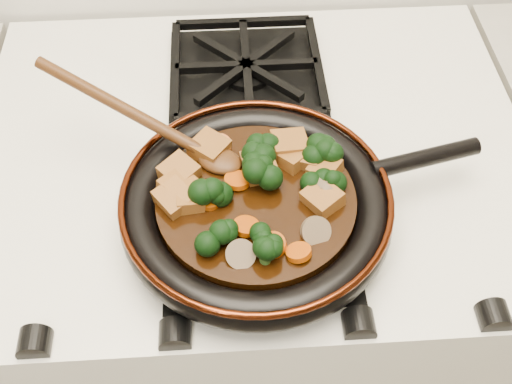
{
  "coord_description": "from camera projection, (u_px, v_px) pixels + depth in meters",
  "views": [
    {
      "loc": [
        -0.03,
        1.09,
        1.54
      ],
      "look_at": [
        -0.0,
        1.55,
        0.97
      ],
      "focal_mm": 45.0,
      "sensor_mm": 36.0,
      "label": 1
    }
  ],
  "objects": [
    {
      "name": "stove",
      "position": [
        253.0,
        307.0,
        1.23
      ],
      "size": [
        0.76,
        0.6,
        0.9
      ],
      "primitive_type": "cube",
      "color": "white",
      "rests_on": "ground"
    },
    {
      "name": "burner_grate_front",
      "position": [
        259.0,
        222.0,
        0.78
      ],
      "size": [
        0.23,
        0.23,
        0.03
      ],
      "primitive_type": null,
      "color": "black",
      "rests_on": "stove"
    },
    {
      "name": "burner_grate_back",
      "position": [
        247.0,
        70.0,
        0.95
      ],
      "size": [
        0.23,
        0.23,
        0.03
      ],
      "primitive_type": null,
      "color": "black",
      "rests_on": "stove"
    },
    {
      "name": "skillet",
      "position": [
        258.0,
        205.0,
        0.75
      ],
      "size": [
        0.44,
        0.32,
        0.05
      ],
      "rotation": [
        0.0,
        0.0,
        0.23
      ],
      "color": "black",
      "rests_on": "burner_grate_front"
    },
    {
      "name": "braising_sauce",
      "position": [
        256.0,
        203.0,
        0.75
      ],
      "size": [
        0.23,
        0.23,
        0.02
      ],
      "primitive_type": "cylinder",
      "color": "black",
      "rests_on": "skillet"
    },
    {
      "name": "tofu_cube_0",
      "position": [
        260.0,
        166.0,
        0.76
      ],
      "size": [
        0.05,
        0.05,
        0.03
      ],
      "primitive_type": "cube",
      "rotation": [
        -0.12,
        0.04,
        1.76
      ],
      "color": "brown",
      "rests_on": "braising_sauce"
    },
    {
      "name": "tofu_cube_1",
      "position": [
        179.0,
        172.0,
        0.76
      ],
      "size": [
        0.05,
        0.06,
        0.03
      ],
      "primitive_type": "cube",
      "rotation": [
        0.07,
        -0.09,
        0.74
      ],
      "color": "brown",
      "rests_on": "braising_sauce"
    },
    {
      "name": "tofu_cube_2",
      "position": [
        303.0,
        155.0,
        0.77
      ],
      "size": [
        0.05,
        0.05,
        0.02
      ],
      "primitive_type": "cube",
      "rotation": [
        -0.04,
        -0.08,
        1.22
      ],
      "color": "brown",
      "rests_on": "braising_sauce"
    },
    {
      "name": "tofu_cube_3",
      "position": [
        322.0,
        199.0,
        0.73
      ],
      "size": [
        0.05,
        0.05,
        0.03
      ],
      "primitive_type": "cube",
      "rotation": [
        -0.1,
        0.07,
        2.2
      ],
      "color": "brown",
      "rests_on": "braising_sauce"
    },
    {
      "name": "tofu_cube_4",
      "position": [
        175.0,
        199.0,
        0.73
      ],
      "size": [
        0.05,
        0.06,
        0.03
      ],
      "primitive_type": "cube",
      "rotation": [
        -0.11,
        -0.05,
        2.21
      ],
      "color": "brown",
      "rests_on": "braising_sauce"
    },
    {
      "name": "tofu_cube_5",
      "position": [
        289.0,
        146.0,
        0.78
      ],
      "size": [
        0.05,
        0.05,
        0.03
      ],
      "primitive_type": "cube",
      "rotation": [
        -0.05,
        0.06,
        0.11
      ],
      "color": "brown",
      "rests_on": "braising_sauce"
    },
    {
      "name": "tofu_cube_6",
      "position": [
        293.0,
        158.0,
        0.77
      ],
      "size": [
        0.05,
        0.05,
        0.02
      ],
      "primitive_type": "cube",
      "rotation": [
        -0.1,
        0.08,
        0.76
      ],
      "color": "brown",
      "rests_on": "braising_sauce"
    },
    {
      "name": "tofu_cube_7",
      "position": [
        209.0,
        148.0,
        0.78
      ],
      "size": [
        0.06,
        0.06,
        0.03
      ],
      "primitive_type": "cube",
      "rotation": [
        0.04,
        -0.09,
        2.49
      ],
      "color": "brown",
      "rests_on": "braising_sauce"
    },
    {
      "name": "tofu_cube_8",
      "position": [
        189.0,
        198.0,
        0.73
      ],
      "size": [
        0.04,
        0.04,
        0.02
      ],
      "primitive_type": "cube",
      "rotation": [
        0.1,
        0.03,
        1.7
      ],
      "color": "brown",
      "rests_on": "braising_sauce"
    },
    {
      "name": "tofu_cube_9",
      "position": [
        179.0,
        187.0,
        0.74
      ],
      "size": [
        0.06,
        0.05,
        0.03
      ],
      "primitive_type": "cube",
      "rotation": [
        0.1,
        -0.09,
        2.33
      ],
      "color": "brown",
      "rests_on": "braising_sauce"
    },
    {
      "name": "tofu_cube_10",
      "position": [
        325.0,
        170.0,
        0.76
      ],
      "size": [
        0.05,
        0.05,
        0.02
      ],
      "primitive_type": "cube",
      "rotation": [
        -0.11,
        -0.03,
        0.91
      ],
      "color": "brown",
      "rests_on": "braising_sauce"
    },
    {
      "name": "broccoli_floret_0",
      "position": [
        269.0,
        244.0,
        0.69
      ],
      "size": [
        0.07,
        0.07,
        0.06
      ],
      "primitive_type": null,
      "rotation": [
        -0.05,
        -0.1,
        2.85
      ],
      "color": "black",
      "rests_on": "braising_sauce"
    },
    {
      "name": "broccoli_floret_1",
      "position": [
        267.0,
        176.0,
        0.75
      ],
      "size": [
        0.08,
        0.09,
        0.07
      ],
      "primitive_type": null,
      "rotation": [
        -0.12,
        0.16,
        1.12
      ],
      "color": "black",
      "rests_on": "braising_sauce"
    },
    {
      "name": "broccoli_floret_2",
      "position": [
        259.0,
        155.0,
        0.77
      ],
      "size": [
        0.07,
        0.08,
        0.07
      ],
      "primitive_type": null,
      "rotation": [
        0.15,
        0.18,
        1.43
      ],
      "color": "black",
      "rests_on": "braising_sauce"
    },
    {
      "name": "broccoli_floret_3",
      "position": [
        217.0,
        237.0,
        0.7
      ],
      "size": [
        0.07,
        0.08,
        0.06
      ],
      "primitive_type": null,
      "rotation": [
        0.09,
        -0.19,
        1.28
      ],
      "color": "black",
      "rests_on": "braising_sauce"
    },
    {
      "name": "broccoli_floret_4",
      "position": [
        265.0,
        254.0,
        0.68
      ],
      "size": [
        0.08,
        0.09,
        0.08
      ],
      "primitive_type": null,
      "rotation": [
        0.21,
        0.25,
        2.63
      ],
      "color": "black",
      "rests_on": "braising_sauce"
    },
    {
      "name": "broccoli_floret_5",
      "position": [
        323.0,
        156.0,
        0.77
      ],
      "size": [
        0.08,
        0.08,
        0.06
      ],
      "primitive_type": null,
      "rotation": [
        0.15,
        -0.02,
        1.94
      ],
      "color": "black",
      "rests_on": "braising_sauce"
    },
    {
      "name": "broccoli_floret_6",
      "position": [
        209.0,
        190.0,
        0.74
      ],
      "size": [
        0.08,
        0.09,
        0.07
      ],
      "primitive_type": null,
      "rotation": [
        -0.16,
        0.16,
        0.61
      ],
      "color": "black",
      "rests_on": "braising_sauce"
    },
    {
      "name": "broccoli_floret_7",
      "position": [
        323.0,
        185.0,
        0.74
      ],
      "size": [
        0.08,
        0.08,
        0.05
      ],
      "primitive_type": null,
      "rotation": [
        -0.04,
        0.08,
        1.99
      ],
      "color": "black",
      "rests_on": "braising_sauce"
    },
    {
      "name": "carrot_coin_0",
      "position": [
        220.0,
        145.0,
        0.79
      ],
      "size": [
        0.03,
        0.03,
        0.02
      ],
      "primitive_type": "cylinder",
      "rotation": [
        0.33,
        0.05,
        0.0
      ],
      "color": "#A83F04",
      "rests_on": "braising_sauce"
    },
    {
      "name": "carrot_coin_1",
      "position": [
        272.0,
        245.0,
        0.69
      ],
      "size": [
        0.03,
        0.03,
        0.02
      ],
      "primitive_type": "cylinder",
      "rotation": [
        0.13,
        -0.28,
        0.0
      ],
      "color": "#A83F04",
      "rests_on": "braising_sauce"
    },
    {
      "name": "carrot_coin_2",
      "position": [
        246.0,
        226.0,
        0.71
      ],
      "size": [
        0.03,
        0.03,
        0.02
      ],
      "primitive_type": "cylinder",
      "rotation": [
        -0.17,
        0.12,
        0.0
      ],
      "color": "#A83F04",
      "rests_on": "braising_sauce"
    },
    {
      "name": "carrot_coin_3",
      "position": [
        209.0,
        200.0,
        0.73
      ],
      "size": [
        0.03,
        0.03,
        0.01
      ],
      "primitive_type": "cylinder",
      "rotation": [
        0.02,
        0.08,
        0.0
      ],
      "color": "#A83F04",
      "rests_on": "braising_sauce"
    },
    {
      "name": "carrot_coin_4",
      "position": [
        237.0,
        180.0,
        0.75
      ],
      "size": [
        0.03,
        0.03,
        0.01
      ],
      "primitive_type": "cylinder",
      "rotation": [
        -0.18,
        0.04,
        0.0
      ],
      "color": "#A83F04",
      "rests_on": "braising_sauce"
    },
    {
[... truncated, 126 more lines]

